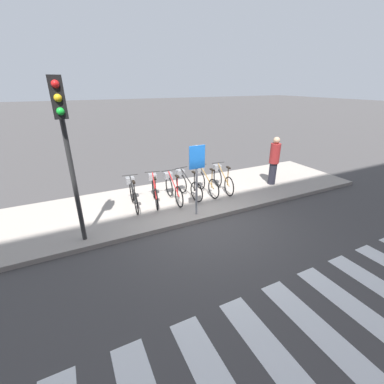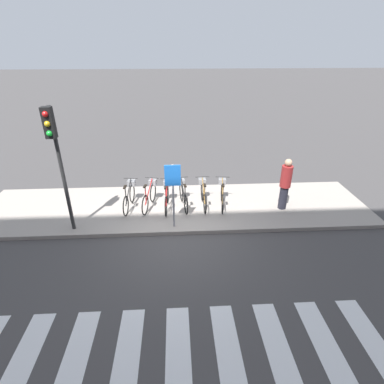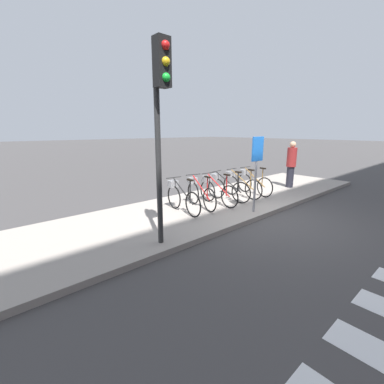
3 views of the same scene
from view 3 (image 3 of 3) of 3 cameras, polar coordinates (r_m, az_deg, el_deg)
name	(u,v)px [view 3 (image 3 of 3)]	position (r m, az deg, el deg)	size (l,w,h in m)	color
ground_plane	(264,218)	(6.88, 15.74, -5.63)	(120.00, 120.00, 0.00)	#423F3F
sidewalk	(220,204)	(7.75, 6.22, -2.56)	(12.59, 3.08, 0.12)	#9E9389
parked_bicycle_0	(181,196)	(6.65, -2.48, -0.93)	(0.46, 1.51, 0.93)	black
parked_bicycle_1	(199,192)	(7.07, 1.60, -0.03)	(0.50, 1.48, 0.93)	black
parked_bicycle_2	(216,190)	(7.38, 5.29, 0.49)	(0.46, 1.51, 0.93)	black
parked_bicycle_3	(226,187)	(7.81, 7.47, 1.17)	(0.46, 1.50, 0.93)	black
parked_bicycle_4	(239,184)	(8.31, 10.50, 1.80)	(0.46, 1.51, 0.93)	black
parked_bicycle_5	(252,181)	(8.78, 13.23, 2.29)	(0.46, 1.51, 0.93)	black
pedestrian	(291,163)	(10.18, 21.17, 5.93)	(0.34, 0.34, 1.69)	#23232D
traffic_light	(160,103)	(4.51, -7.02, 18.99)	(0.24, 0.40, 3.50)	#2D2D2D
sign_post	(257,161)	(6.67, 14.19, 6.60)	(0.44, 0.07, 1.93)	#99999E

